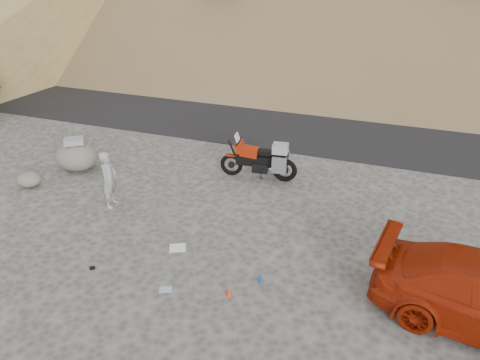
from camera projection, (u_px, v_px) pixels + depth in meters
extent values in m
plane|color=#474542|center=(166.00, 224.00, 12.36)|extent=(140.00, 140.00, 0.00)
cube|color=black|center=(264.00, 115.00, 19.89)|extent=(120.00, 7.00, 0.05)
torus|color=black|center=(231.00, 165.00, 14.73)|extent=(0.73, 0.21, 0.72)
cylinder|color=black|center=(231.00, 165.00, 14.73)|extent=(0.22, 0.09, 0.22)
torus|color=black|center=(285.00, 170.00, 14.38)|extent=(0.78, 0.23, 0.76)
cylinder|color=black|center=(285.00, 170.00, 14.38)|extent=(0.25, 0.11, 0.24)
cylinder|color=black|center=(234.00, 153.00, 14.52)|extent=(0.41, 0.11, 0.89)
cylinder|color=black|center=(239.00, 141.00, 14.30)|extent=(0.12, 0.68, 0.05)
cube|color=black|center=(257.00, 160.00, 14.45)|extent=(1.33, 0.40, 0.33)
cube|color=black|center=(260.00, 167.00, 14.53)|extent=(0.52, 0.38, 0.31)
cube|color=maroon|center=(249.00, 151.00, 14.38)|extent=(0.61, 0.39, 0.34)
cube|color=maroon|center=(240.00, 147.00, 14.38)|extent=(0.37, 0.41, 0.39)
cube|color=silver|center=(237.00, 138.00, 14.26)|extent=(0.16, 0.34, 0.28)
cube|color=black|center=(266.00, 152.00, 14.26)|extent=(0.62, 0.30, 0.13)
cube|color=black|center=(279.00, 155.00, 14.20)|extent=(0.40, 0.24, 0.11)
cube|color=silver|center=(279.00, 166.00, 14.04)|extent=(0.45, 0.18, 0.49)
cube|color=silver|center=(282.00, 158.00, 14.53)|extent=(0.45, 0.18, 0.49)
cube|color=gray|center=(280.00, 148.00, 14.09)|extent=(0.50, 0.42, 0.28)
cube|color=maroon|center=(231.00, 155.00, 14.58)|extent=(0.34, 0.17, 0.04)
cylinder|color=black|center=(261.00, 175.00, 14.43)|extent=(0.05, 0.23, 0.40)
cylinder|color=silver|center=(277.00, 169.00, 14.26)|extent=(0.51, 0.15, 0.14)
imported|color=gray|center=(113.00, 205.00, 13.21)|extent=(0.46, 0.64, 1.63)
ellipsoid|color=#5D5650|center=(77.00, 156.00, 15.07)|extent=(1.73, 1.62, 0.90)
cube|color=gray|center=(74.00, 141.00, 14.82)|extent=(0.82, 0.78, 0.18)
ellipsoid|color=#5D5650|center=(29.00, 179.00, 14.15)|extent=(0.82, 0.75, 0.44)
cube|color=white|center=(178.00, 248.00, 11.39)|extent=(0.50, 0.48, 0.01)
cylinder|color=#194496|center=(260.00, 280.00, 10.18)|extent=(0.09, 0.09, 0.20)
cone|color=red|center=(229.00, 292.00, 9.86)|extent=(0.15, 0.15, 0.17)
cube|color=black|center=(92.00, 268.00, 10.68)|extent=(0.15, 0.14, 0.04)
cube|color=#8CABD9|center=(165.00, 289.00, 10.04)|extent=(0.33, 0.29, 0.01)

